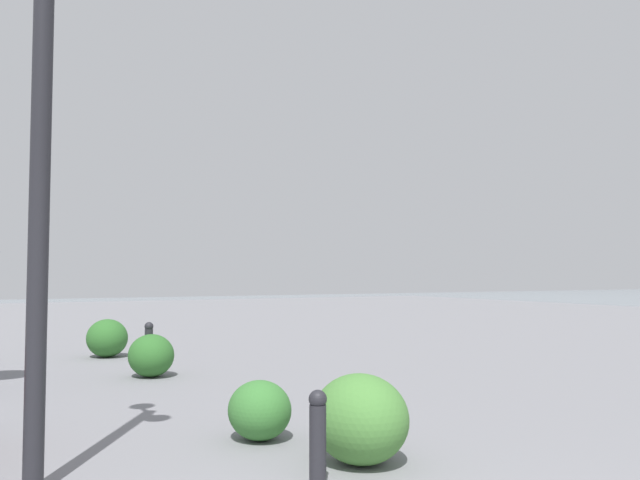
# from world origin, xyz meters

# --- Properties ---
(lamppost) EXTENTS (0.98, 0.28, 4.37)m
(lamppost) POSITION_xyz_m (3.36, 0.98, 2.88)
(lamppost) COLOR #232328
(lamppost) RESTS_ON ground
(bollard_near) EXTENTS (0.13, 0.13, 0.69)m
(bollard_near) POSITION_xyz_m (2.48, -0.78, 0.36)
(bollard_near) COLOR #232328
(bollard_near) RESTS_ON ground
(bollard_mid) EXTENTS (0.13, 0.13, 0.79)m
(bollard_mid) POSITION_xyz_m (8.18, -0.94, 0.41)
(bollard_mid) COLOR #232328
(bollard_mid) RESTS_ON ground
(shrub_low) EXTENTS (0.81, 0.73, 0.69)m
(shrub_low) POSITION_xyz_m (10.71, -0.78, 0.34)
(shrub_low) COLOR #2D6628
(shrub_low) RESTS_ON ground
(shrub_round) EXTENTS (0.63, 0.57, 0.54)m
(shrub_round) POSITION_xyz_m (3.94, -0.95, 0.27)
(shrub_round) COLOR #387533
(shrub_round) RESTS_ON ground
(shrub_wide) EXTENTS (0.73, 0.66, 0.62)m
(shrub_wide) POSITION_xyz_m (8.04, -0.94, 0.31)
(shrub_wide) COLOR #2D6628
(shrub_wide) RESTS_ON ground
(shrub_tall) EXTENTS (0.83, 0.75, 0.71)m
(shrub_tall) POSITION_xyz_m (2.88, -1.37, 0.35)
(shrub_tall) COLOR #477F38
(shrub_tall) RESTS_ON ground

